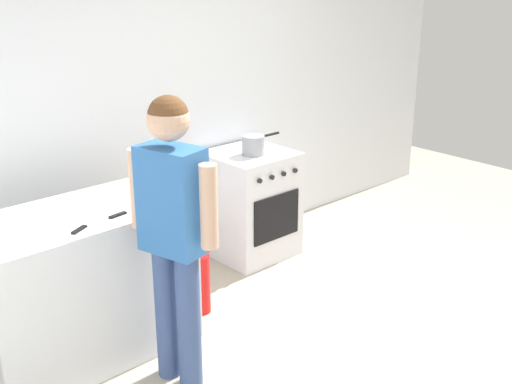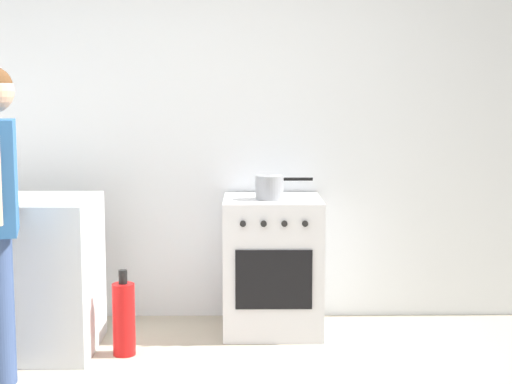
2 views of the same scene
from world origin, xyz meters
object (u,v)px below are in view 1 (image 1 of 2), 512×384
object	(u,v)px
knife_chef	(89,224)
person	(173,220)
knife_paring	(122,214)
oven_left	(250,204)
fire_extinguisher	(201,283)
pot	(253,145)
knife_bread	(0,228)

from	to	relation	value
knife_chef	person	bearing A→B (deg)	-56.54
knife_paring	person	distance (m)	0.43
oven_left	knife_paring	xyz separation A→B (m)	(-1.47, -0.57, 0.48)
fire_extinguisher	knife_chef	bearing A→B (deg)	-173.11
knife_chef	fire_extinguisher	distance (m)	1.07
pot	knife_paring	bearing A→B (deg)	-160.67
knife_chef	person	distance (m)	0.50
knife_paring	person	world-z (taller)	person
oven_left	knife_paring	size ratio (longest dim) A/B	4.02
knife_chef	knife_bread	size ratio (longest dim) A/B	0.83
pot	person	size ratio (longest dim) A/B	0.22
knife_paring	knife_bread	bearing A→B (deg)	156.88
oven_left	pot	world-z (taller)	pot
pot	knife_bread	size ratio (longest dim) A/B	1.01
knife_paring	knife_chef	world-z (taller)	same
oven_left	person	xyz separation A→B (m)	(-1.41, -0.99, 0.55)
knife_paring	knife_chef	xyz separation A→B (m)	(-0.21, -0.01, -0.00)
oven_left	knife_paring	bearing A→B (deg)	-158.87
knife_chef	knife_bread	distance (m)	0.46
pot	knife_chef	world-z (taller)	pot
knife_paring	knife_bread	distance (m)	0.65
pot	knife_bread	world-z (taller)	pot
knife_bread	knife_paring	bearing A→B (deg)	-23.12
oven_left	knife_chef	xyz separation A→B (m)	(-1.68, -0.58, 0.48)
person	fire_extinguisher	size ratio (longest dim) A/B	3.27
knife_paring	oven_left	bearing A→B (deg)	21.13
knife_chef	person	xyz separation A→B (m)	(0.27, -0.41, 0.07)
pot	fire_extinguisher	bearing A→B (deg)	-153.80
knife_chef	fire_extinguisher	world-z (taller)	knife_chef
oven_left	person	bearing A→B (deg)	-144.99
knife_paring	pot	bearing A→B (deg)	19.33
oven_left	knife_bread	xyz separation A→B (m)	(-2.07, -0.31, 0.48)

